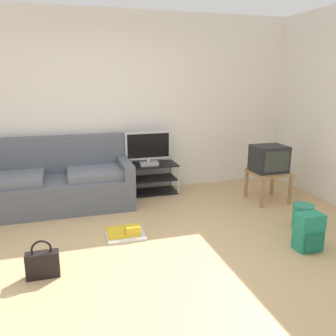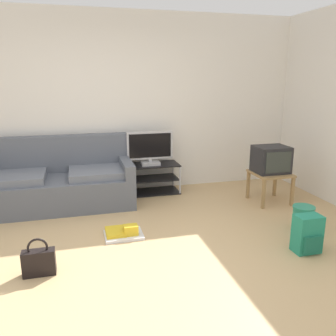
% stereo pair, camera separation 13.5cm
% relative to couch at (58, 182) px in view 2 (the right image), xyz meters
% --- Properties ---
extents(ground_plane, '(9.00, 9.80, 0.02)m').
position_rel_couch_xyz_m(ground_plane, '(0.74, -1.95, -0.34)').
color(ground_plane, tan).
extents(wall_back, '(9.00, 0.10, 2.70)m').
position_rel_couch_xyz_m(wall_back, '(0.74, 0.50, 1.02)').
color(wall_back, silver).
rests_on(wall_back, ground_plane).
extents(couch, '(2.02, 0.92, 0.94)m').
position_rel_couch_xyz_m(couch, '(0.00, 0.00, 0.00)').
color(couch, '#565B66').
rests_on(couch, ground_plane).
extents(tv_stand, '(0.88, 0.42, 0.45)m').
position_rel_couch_xyz_m(tv_stand, '(1.35, 0.20, -0.10)').
color(tv_stand, black).
rests_on(tv_stand, ground_plane).
extents(flat_tv, '(0.70, 0.22, 0.51)m').
position_rel_couch_xyz_m(flat_tv, '(1.35, 0.17, 0.38)').
color(flat_tv, '#B2B2B7').
rests_on(flat_tv, tv_stand).
extents(side_table, '(0.51, 0.51, 0.44)m').
position_rel_couch_xyz_m(side_table, '(2.92, -0.65, 0.04)').
color(side_table, '#9E7A4C').
rests_on(side_table, ground_plane).
extents(crt_tv, '(0.46, 0.39, 0.37)m').
position_rel_couch_xyz_m(crt_tv, '(2.92, -0.63, 0.29)').
color(crt_tv, '#232326').
rests_on(crt_tv, side_table).
extents(backpack, '(0.27, 0.25, 0.40)m').
position_rel_couch_xyz_m(backpack, '(2.50, -2.09, -0.14)').
color(backpack, '#238466').
rests_on(backpack, ground_plane).
extents(handbag, '(0.29, 0.12, 0.36)m').
position_rel_couch_xyz_m(handbag, '(-0.12, -1.85, -0.20)').
color(handbag, black).
rests_on(handbag, ground_plane).
extents(cleaning_bucket, '(0.25, 0.25, 0.30)m').
position_rel_couch_xyz_m(cleaning_bucket, '(2.79, -1.62, -0.17)').
color(cleaning_bucket, '#238466').
rests_on(cleaning_bucket, ground_plane).
extents(floor_tray, '(0.43, 0.33, 0.14)m').
position_rel_couch_xyz_m(floor_tray, '(0.73, -1.25, -0.29)').
color(floor_tray, silver).
rests_on(floor_tray, ground_plane).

